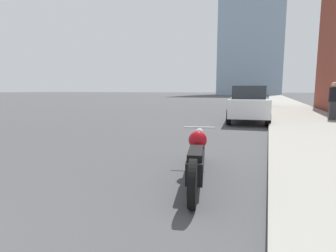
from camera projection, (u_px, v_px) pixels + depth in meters
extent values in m
cube|color=gray|center=(282.00, 101.00, 36.16)|extent=(3.42, 240.00, 0.15)
cube|color=#8CA5BC|center=(253.00, 21.00, 90.97)|extent=(20.49, 20.49, 51.04)
cylinder|color=black|center=(199.00, 148.00, 5.39)|extent=(0.23, 0.64, 0.63)
cylinder|color=black|center=(193.00, 184.00, 3.32)|extent=(0.23, 0.64, 0.63)
cube|color=black|center=(197.00, 160.00, 4.35)|extent=(0.57, 1.62, 0.32)
sphere|color=#9E0C14|center=(198.00, 140.00, 4.63)|extent=(0.33, 0.33, 0.33)
cube|color=black|center=(196.00, 153.00, 3.99)|extent=(0.37, 0.76, 0.10)
sphere|color=silver|center=(199.00, 132.00, 5.38)|extent=(0.16, 0.16, 0.16)
cylinder|color=silver|center=(199.00, 127.00, 5.22)|extent=(0.61, 0.16, 0.04)
cube|color=silver|center=(248.00, 107.00, 12.27)|extent=(2.04, 4.09, 0.78)
cube|color=#23282D|center=(248.00, 92.00, 12.18)|extent=(1.60, 2.02, 0.58)
cylinder|color=black|center=(231.00, 113.00, 13.70)|extent=(0.26, 0.67, 0.66)
cylinder|color=black|center=(263.00, 114.00, 13.28)|extent=(0.26, 0.67, 0.66)
cylinder|color=black|center=(229.00, 117.00, 11.36)|extent=(0.26, 0.67, 0.66)
cylinder|color=black|center=(268.00, 118.00, 10.94)|extent=(0.26, 0.67, 0.66)
cube|color=#1E3899|center=(255.00, 100.00, 23.04)|extent=(1.92, 4.06, 0.63)
cube|color=#23282D|center=(255.00, 93.00, 22.96)|extent=(1.58, 1.97, 0.58)
cylinder|color=black|center=(247.00, 103.00, 24.54)|extent=(0.22, 0.68, 0.68)
cylinder|color=black|center=(266.00, 103.00, 23.89)|extent=(0.22, 0.68, 0.68)
cylinder|color=black|center=(243.00, 104.00, 22.28)|extent=(0.22, 0.68, 0.68)
cylinder|color=black|center=(264.00, 104.00, 21.62)|extent=(0.22, 0.68, 0.68)
cube|color=#38383D|center=(332.00, 111.00, 12.03)|extent=(0.29, 0.20, 0.83)
cube|color=black|center=(334.00, 95.00, 11.93)|extent=(0.36, 0.20, 0.65)
sphere|color=tan|center=(335.00, 85.00, 11.87)|extent=(0.24, 0.24, 0.24)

